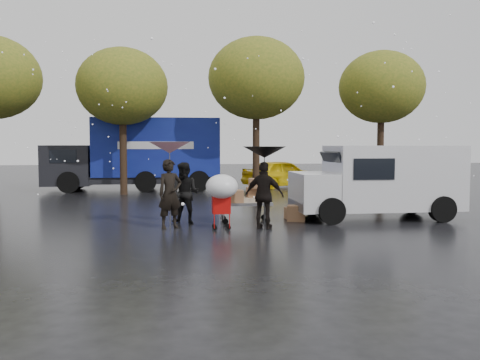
{
  "coord_description": "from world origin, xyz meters",
  "views": [
    {
      "loc": [
        -1.32,
        -13.11,
        2.23
      ],
      "look_at": [
        0.55,
        1.0,
        1.24
      ],
      "focal_mm": 38.0,
      "sensor_mm": 36.0,
      "label": 1
    }
  ],
  "objects": [
    {
      "name": "yellow_taxi",
      "position": [
        4.31,
        12.72,
        0.73
      ],
      "size": [
        4.59,
        3.29,
        1.45
      ],
      "primitive_type": "imported",
      "rotation": [
        0.0,
        0.0,
        1.99
      ],
      "color": "yellow",
      "rests_on": "ground"
    },
    {
      "name": "umbrella_pink",
      "position": [
        -1.4,
        0.47,
        2.15
      ],
      "size": [
        1.08,
        1.08,
        2.3
      ],
      "color": "#4C4C4C",
      "rests_on": "ground"
    },
    {
      "name": "umbrella_black",
      "position": [
        1.07,
        0.02,
        2.03
      ],
      "size": [
        1.14,
        1.14,
        2.18
      ],
      "color": "#4C4C4C",
      "rests_on": "ground"
    },
    {
      "name": "person_middle",
      "position": [
        -0.98,
        1.24,
        0.87
      ],
      "size": [
        1.04,
        0.95,
        1.73
      ],
      "primitive_type": "imported",
      "rotation": [
        0.0,
        0.0,
        -0.43
      ],
      "color": "black",
      "rests_on": "ground"
    },
    {
      "name": "shopping_cart",
      "position": [
        -0.06,
        -0.02,
        1.06
      ],
      "size": [
        0.84,
        0.84,
        1.46
      ],
      "color": "#BE0D0A",
      "rests_on": "ground"
    },
    {
      "name": "tree_row",
      "position": [
        -0.47,
        10.0,
        5.02
      ],
      "size": [
        21.6,
        4.4,
        7.12
      ],
      "color": "black",
      "rests_on": "ground"
    },
    {
      "name": "white_van",
      "position": [
        4.88,
        1.44,
        1.16
      ],
      "size": [
        4.91,
        2.18,
        2.2
      ],
      "color": "silver",
      "rests_on": "ground"
    },
    {
      "name": "vendor_cart",
      "position": [
        0.81,
        1.25,
        0.73
      ],
      "size": [
        1.52,
        0.8,
        1.27
      ],
      "color": "slate",
      "rests_on": "ground"
    },
    {
      "name": "box_ground_near",
      "position": [
        2.25,
        1.26,
        0.23
      ],
      "size": [
        0.61,
        0.54,
        0.46
      ],
      "primitive_type": "cube",
      "rotation": [
        0.0,
        0.0,
        -0.29
      ],
      "color": "#895F3C",
      "rests_on": "ground"
    },
    {
      "name": "blue_truck",
      "position": [
        -2.92,
        12.13,
        1.76
      ],
      "size": [
        8.3,
        2.6,
        3.5
      ],
      "color": "navy",
      "rests_on": "ground"
    },
    {
      "name": "person_black",
      "position": [
        1.07,
        0.02,
        0.89
      ],
      "size": [
        1.13,
        0.85,
        1.78
      ],
      "primitive_type": "imported",
      "rotation": [
        0.0,
        0.0,
        2.69
      ],
      "color": "black",
      "rests_on": "ground"
    },
    {
      "name": "person_pink",
      "position": [
        -1.4,
        0.47,
        0.92
      ],
      "size": [
        0.79,
        0.68,
        1.84
      ],
      "primitive_type": "imported",
      "rotation": [
        0.0,
        0.0,
        0.42
      ],
      "color": "black",
      "rests_on": "ground"
    },
    {
      "name": "box_ground_far",
      "position": [
        2.25,
        1.78,
        0.17
      ],
      "size": [
        0.45,
        0.36,
        0.34
      ],
      "primitive_type": "cube",
      "rotation": [
        0.0,
        0.0,
        0.05
      ],
      "color": "#895F3C",
      "rests_on": "ground"
    },
    {
      "name": "ground",
      "position": [
        0.0,
        0.0,
        0.0
      ],
      "size": [
        90.0,
        90.0,
        0.0
      ],
      "primitive_type": "plane",
      "color": "black",
      "rests_on": "ground"
    }
  ]
}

